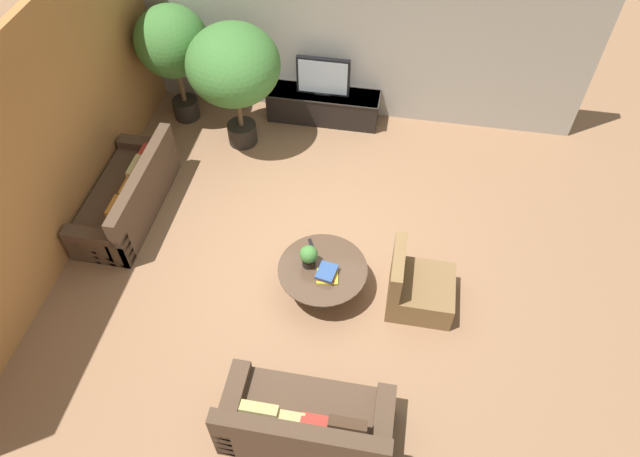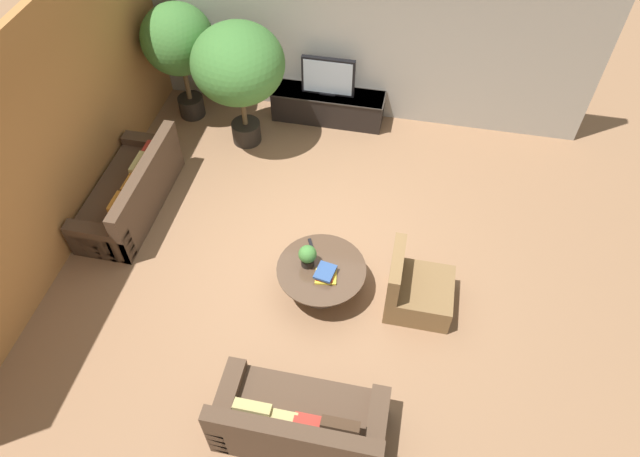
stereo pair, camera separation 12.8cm
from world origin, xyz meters
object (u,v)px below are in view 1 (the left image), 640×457
at_px(couch_near_entry, 306,424).
at_px(potted_palm_tall, 172,45).
at_px(media_console, 323,106).
at_px(couch_by_wall, 129,196).
at_px(armchair_wicker, 417,288).
at_px(potted_plant_tabletop, 309,256).
at_px(television, 323,77).
at_px(coffee_table, 323,275).
at_px(potted_palm_corner, 234,67).

distance_m(couch_near_entry, potted_palm_tall, 5.93).
relative_size(media_console, couch_by_wall, 0.92).
xyz_separation_m(armchair_wicker, potted_palm_tall, (-4.04, 3.06, 1.09)).
distance_m(media_console, couch_by_wall, 3.46).
distance_m(armchair_wicker, potted_plant_tabletop, 1.40).
bearing_deg(media_console, potted_plant_tabletop, -83.12).
height_order(television, couch_near_entry, television).
xyz_separation_m(television, couch_by_wall, (-2.35, -2.55, -0.55)).
xyz_separation_m(couch_by_wall, couch_near_entry, (3.09, -2.77, 0.00)).
relative_size(television, potted_palm_tall, 0.43).
distance_m(armchair_wicker, potted_palm_tall, 5.19).
bearing_deg(media_console, potted_palm_tall, -171.69).
xyz_separation_m(television, potted_palm_tall, (-2.27, -0.33, 0.52)).
bearing_deg(potted_plant_tabletop, media_console, 96.88).
distance_m(couch_near_entry, potted_plant_tabletop, 1.98).
xyz_separation_m(couch_by_wall, potted_plant_tabletop, (2.76, -0.85, 0.32)).
bearing_deg(couch_near_entry, armchair_wicker, -118.05).
distance_m(coffee_table, potted_plant_tabletop, 0.35).
bearing_deg(media_console, potted_palm_corner, -146.02).
xyz_separation_m(media_console, couch_by_wall, (-2.35, -2.55, 0.02)).
distance_m(media_console, television, 0.57).
xyz_separation_m(television, coffee_table, (0.59, -3.42, -0.53)).
height_order(media_console, couch_near_entry, couch_near_entry).
bearing_deg(couch_near_entry, couch_by_wall, -41.95).
distance_m(television, potted_palm_corner, 1.52).
xyz_separation_m(couch_by_wall, potted_palm_tall, (0.07, 2.22, 1.07)).
distance_m(couch_by_wall, potted_plant_tabletop, 2.90).
distance_m(television, couch_near_entry, 5.40).
xyz_separation_m(potted_palm_tall, potted_plant_tabletop, (2.68, -3.06, -0.74)).
xyz_separation_m(coffee_table, potted_plant_tabletop, (-0.18, 0.03, 0.30)).
height_order(couch_near_entry, potted_palm_tall, potted_palm_tall).
height_order(potted_palm_tall, potted_palm_corner, potted_palm_corner).
bearing_deg(couch_near_entry, potted_palm_corner, -67.05).
xyz_separation_m(media_console, coffee_table, (0.59, -3.42, 0.04)).
bearing_deg(armchair_wicker, potted_plant_tabletop, 89.89).
height_order(coffee_table, potted_plant_tabletop, potted_plant_tabletop).
relative_size(potted_palm_tall, potted_palm_corner, 0.97).
height_order(coffee_table, couch_near_entry, couch_near_entry).
distance_m(couch_by_wall, couch_near_entry, 4.15).
height_order(coffee_table, couch_by_wall, couch_by_wall).
height_order(television, coffee_table, television).
xyz_separation_m(armchair_wicker, potted_plant_tabletop, (-1.36, 0.00, 0.34)).
bearing_deg(potted_plant_tabletop, couch_by_wall, 162.92).
height_order(media_console, coffee_table, media_console).
relative_size(television, potted_plant_tabletop, 2.67).
bearing_deg(television, potted_plant_tabletop, -83.12).
relative_size(armchair_wicker, potted_plant_tabletop, 2.70).
bearing_deg(armchair_wicker, couch_near_entry, 151.95).
bearing_deg(couch_by_wall, media_console, 137.35).
bearing_deg(coffee_table, television, 99.75).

